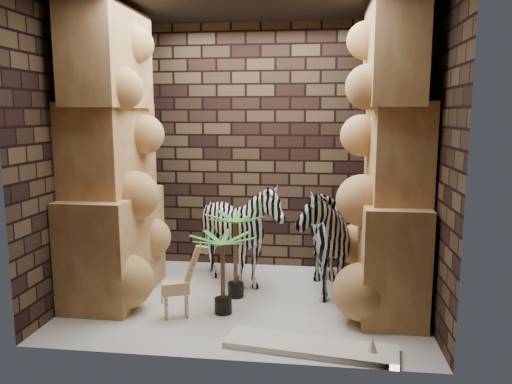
# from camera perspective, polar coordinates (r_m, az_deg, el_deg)

# --- Properties ---
(floor) EXTENTS (3.50, 3.50, 0.00)m
(floor) POSITION_cam_1_polar(r_m,az_deg,el_deg) (5.25, -1.19, -12.42)
(floor) COLOR silver
(floor) RESTS_ON ground
(wall_back) EXTENTS (3.50, 0.00, 3.50)m
(wall_back) POSITION_cam_1_polar(r_m,az_deg,el_deg) (6.13, 0.51, 5.13)
(wall_back) COLOR black
(wall_back) RESTS_ON ground
(wall_front) EXTENTS (3.50, 0.00, 3.50)m
(wall_front) POSITION_cam_1_polar(r_m,az_deg,el_deg) (3.67, -4.16, 2.46)
(wall_front) COLOR black
(wall_front) RESTS_ON ground
(wall_left) EXTENTS (0.00, 3.00, 3.00)m
(wall_left) POSITION_cam_1_polar(r_m,az_deg,el_deg) (5.44, -19.83, 4.09)
(wall_left) COLOR black
(wall_left) RESTS_ON ground
(wall_right) EXTENTS (0.00, 3.00, 3.00)m
(wall_right) POSITION_cam_1_polar(r_m,az_deg,el_deg) (4.95, 19.26, 3.68)
(wall_right) COLOR black
(wall_right) RESTS_ON ground
(rock_pillar_left) EXTENTS (0.68, 1.30, 3.00)m
(rock_pillar_left) POSITION_cam_1_polar(r_m,az_deg,el_deg) (5.29, -16.45, 4.13)
(rock_pillar_left) COLOR tan
(rock_pillar_left) RESTS_ON floor
(rock_pillar_right) EXTENTS (0.58, 1.25, 3.00)m
(rock_pillar_right) POSITION_cam_1_polar(r_m,az_deg,el_deg) (4.89, 15.47, 3.80)
(rock_pillar_right) COLOR tan
(rock_pillar_right) RESTS_ON floor
(zebra_right) EXTENTS (0.83, 1.29, 1.42)m
(zebra_right) POSITION_cam_1_polar(r_m,az_deg,el_deg) (5.34, 7.20, -4.11)
(zebra_right) COLOR white
(zebra_right) RESTS_ON floor
(zebra_left) EXTENTS (1.09, 1.29, 1.09)m
(zebra_left) POSITION_cam_1_polar(r_m,az_deg,el_deg) (5.53, -1.80, -5.36)
(zebra_left) COLOR white
(zebra_left) RESTS_ON floor
(giraffe_toy) EXTENTS (0.40, 0.27, 0.74)m
(giraffe_toy) POSITION_cam_1_polar(r_m,az_deg,el_deg) (4.78, -9.24, -10.00)
(giraffe_toy) COLOR #ECD688
(giraffe_toy) RESTS_ON floor
(palm_front) EXTENTS (0.36, 0.36, 0.91)m
(palm_front) POSITION_cam_1_polar(r_m,az_deg,el_deg) (5.22, -2.39, -7.28)
(palm_front) COLOR #2D6324
(palm_front) RESTS_ON floor
(palm_back) EXTENTS (0.36, 0.36, 0.79)m
(palm_back) POSITION_cam_1_polar(r_m,az_deg,el_deg) (4.82, -3.85, -9.40)
(palm_back) COLOR #2D6324
(palm_back) RESTS_ON floor
(surfboard) EXTENTS (1.45, 0.55, 0.05)m
(surfboard) POSITION_cam_1_polar(r_m,az_deg,el_deg) (4.28, 6.26, -17.28)
(surfboard) COLOR white
(surfboard) RESTS_ON floor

